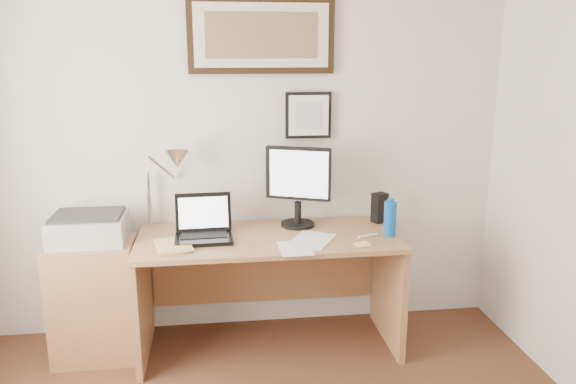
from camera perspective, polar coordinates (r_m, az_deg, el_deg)
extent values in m
cube|color=silver|center=(3.69, -4.95, 4.63)|extent=(3.50, 0.02, 2.50)
cube|color=#97663F|center=(3.72, -18.97, -10.32)|extent=(0.50, 0.40, 0.73)
cylinder|color=#0D50AE|center=(3.49, 10.32, -2.70)|extent=(0.08, 0.08, 0.22)
cylinder|color=#0D50AE|center=(3.46, 10.40, -0.81)|extent=(0.04, 0.04, 0.02)
cube|color=black|center=(3.76, 9.29, -1.59)|extent=(0.11, 0.10, 0.20)
cube|color=white|center=(3.25, 0.74, -5.73)|extent=(0.19, 0.27, 0.00)
cube|color=white|center=(3.38, 2.40, -4.90)|extent=(0.35, 0.39, 0.00)
cube|color=#F8E775|center=(3.32, 7.56, -5.30)|extent=(0.10, 0.10, 0.01)
cylinder|color=white|center=(3.47, 8.14, -4.42)|extent=(0.14, 0.06, 0.02)
imported|color=#D7BA65|center=(3.32, -13.23, -5.53)|extent=(0.25, 0.30, 0.02)
cube|color=#97663F|center=(3.47, -2.01, -4.73)|extent=(1.60, 0.70, 0.03)
cube|color=#97663F|center=(3.62, -14.55, -10.71)|extent=(0.04, 0.65, 0.72)
cube|color=#97663F|center=(3.75, 10.16, -9.60)|extent=(0.04, 0.65, 0.72)
cube|color=#97663F|center=(3.87, -2.44, -7.16)|extent=(1.50, 0.03, 0.55)
cube|color=black|center=(3.41, -8.56, -4.72)|extent=(0.35, 0.25, 0.02)
cube|color=black|center=(3.43, -8.56, -4.34)|extent=(0.29, 0.14, 0.00)
cube|color=black|center=(3.50, -8.59, -2.03)|extent=(0.34, 0.09, 0.23)
cube|color=white|center=(3.49, -8.60, -2.07)|extent=(0.30, 0.06, 0.18)
cylinder|color=black|center=(3.66, 1.00, -3.28)|extent=(0.22, 0.22, 0.02)
cylinder|color=black|center=(3.64, 1.00, -2.08)|extent=(0.04, 0.04, 0.14)
cube|color=black|center=(3.56, 1.04, 1.90)|extent=(0.40, 0.19, 0.34)
cube|color=white|center=(3.55, 1.09, 1.83)|extent=(0.35, 0.15, 0.30)
cube|color=#A1A1A3|center=(3.60, -19.57, -3.58)|extent=(0.44, 0.34, 0.16)
cube|color=#2D2D2D|center=(3.58, -19.69, -2.20)|extent=(0.40, 0.30, 0.02)
cylinder|color=silver|center=(3.70, -13.95, -0.77)|extent=(0.02, 0.02, 0.36)
cylinder|color=silver|center=(3.58, -12.67, 2.44)|extent=(0.15, 0.23, 0.19)
cone|color=silver|center=(3.51, -11.17, 3.26)|extent=(0.16, 0.18, 0.15)
cube|color=black|center=(3.63, -2.71, 15.61)|extent=(0.92, 0.03, 0.47)
cube|color=beige|center=(3.61, -2.69, 15.62)|extent=(0.84, 0.01, 0.39)
cube|color=brown|center=(3.61, -2.68, 15.62)|extent=(0.70, 0.00, 0.28)
cube|color=black|center=(3.69, 2.08, 7.80)|extent=(0.30, 0.02, 0.30)
cube|color=white|center=(3.67, 2.12, 7.78)|extent=(0.26, 0.00, 0.26)
cube|color=silver|center=(3.67, 2.13, 7.77)|extent=(0.17, 0.00, 0.17)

